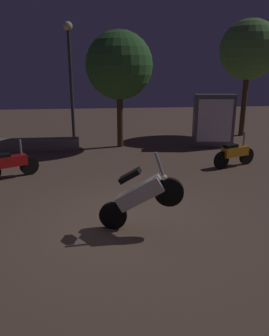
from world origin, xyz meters
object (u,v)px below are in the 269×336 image
motorcycle_white_foreground (140,196)px  motorcycle_orange_parked_left (235,153)px  kiosk_billboard (214,121)px  streetlamp_near (70,68)px  motorcycle_red_parked_right (10,164)px

motorcycle_white_foreground → motorcycle_orange_parked_left: 5.42m
kiosk_billboard → streetlamp_near: bearing=-7.2°
motorcycle_orange_parked_left → streetlamp_near: (-5.44, 4.43, 2.66)m
streetlamp_near → kiosk_billboard: streetlamp_near is taller
motorcycle_red_parked_right → kiosk_billboard: (7.21, 3.21, 0.61)m
streetlamp_near → motorcycle_red_parked_right: bearing=-107.5°
motorcycle_white_foreground → motorcycle_orange_parked_left: bearing=64.9°
motorcycle_white_foreground → kiosk_billboard: (3.86, 6.84, 0.31)m
motorcycle_white_foreground → motorcycle_red_parked_right: size_ratio=1.09×
motorcycle_red_parked_right → motorcycle_orange_parked_left: bearing=-25.7°
motorcycle_red_parked_right → kiosk_billboard: size_ratio=0.71×
motorcycle_red_parked_right → streetlamp_near: streetlamp_near is taller
motorcycle_orange_parked_left → streetlamp_near: bearing=119.2°
streetlamp_near → kiosk_billboard: 6.25m
motorcycle_orange_parked_left → streetlamp_near: streetlamp_near is taller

